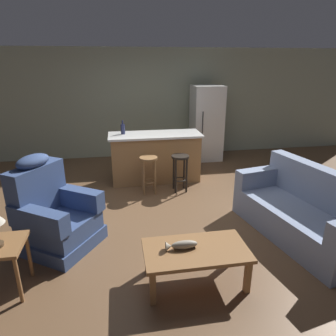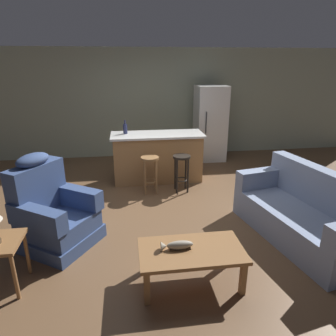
{
  "view_description": "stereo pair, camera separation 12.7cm",
  "coord_description": "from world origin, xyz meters",
  "px_view_note": "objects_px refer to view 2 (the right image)",
  "views": [
    {
      "loc": [
        -0.71,
        -4.31,
        2.26
      ],
      "look_at": [
        0.01,
        -0.1,
        0.75
      ],
      "focal_mm": 32.0,
      "sensor_mm": 36.0,
      "label": 1
    },
    {
      "loc": [
        -0.59,
        -4.33,
        2.26
      ],
      "look_at": [
        0.01,
        -0.1,
        0.75
      ],
      "focal_mm": 32.0,
      "sensor_mm": 36.0,
      "label": 2
    }
  ],
  "objects_px": {
    "couch": "(303,215)",
    "recliner_near_lamp": "(53,214)",
    "fish_figurine": "(177,245)",
    "bar_stool_right": "(182,167)",
    "bottle_tall_green": "(125,129)",
    "bar_stool_left": "(150,168)",
    "refrigerator": "(210,124)",
    "kitchen_island": "(158,157)",
    "coffee_table": "(191,254)"
  },
  "relations": [
    {
      "from": "couch",
      "to": "recliner_near_lamp",
      "type": "relative_size",
      "value": 1.69
    },
    {
      "from": "fish_figurine",
      "to": "bar_stool_right",
      "type": "bearing_deg",
      "value": 78.45
    },
    {
      "from": "bar_stool_right",
      "to": "bottle_tall_green",
      "type": "bearing_deg",
      "value": 143.81
    },
    {
      "from": "bar_stool_left",
      "to": "refrigerator",
      "type": "bearing_deg",
      "value": 48.89
    },
    {
      "from": "fish_figurine",
      "to": "bottle_tall_green",
      "type": "bearing_deg",
      "value": 98.87
    },
    {
      "from": "kitchen_island",
      "to": "bar_stool_left",
      "type": "distance_m",
      "value": 0.66
    },
    {
      "from": "bar_stool_left",
      "to": "refrigerator",
      "type": "relative_size",
      "value": 0.39
    },
    {
      "from": "kitchen_island",
      "to": "bar_stool_right",
      "type": "distance_m",
      "value": 0.73
    },
    {
      "from": "recliner_near_lamp",
      "to": "kitchen_island",
      "type": "bearing_deg",
      "value": 86.26
    },
    {
      "from": "couch",
      "to": "kitchen_island",
      "type": "height_order",
      "value": "kitchen_island"
    },
    {
      "from": "bar_stool_right",
      "to": "refrigerator",
      "type": "height_order",
      "value": "refrigerator"
    },
    {
      "from": "recliner_near_lamp",
      "to": "bar_stool_left",
      "type": "relative_size",
      "value": 1.76
    },
    {
      "from": "couch",
      "to": "bar_stool_left",
      "type": "xyz_separation_m",
      "value": [
        -1.91,
        1.78,
        0.13
      ]
    },
    {
      "from": "coffee_table",
      "to": "fish_figurine",
      "type": "height_order",
      "value": "fish_figurine"
    },
    {
      "from": "coffee_table",
      "to": "bottle_tall_green",
      "type": "distance_m",
      "value": 3.31
    },
    {
      "from": "coffee_table",
      "to": "couch",
      "type": "height_order",
      "value": "couch"
    },
    {
      "from": "fish_figurine",
      "to": "bar_stool_left",
      "type": "height_order",
      "value": "bar_stool_left"
    },
    {
      "from": "fish_figurine",
      "to": "recliner_near_lamp",
      "type": "relative_size",
      "value": 0.28
    },
    {
      "from": "couch",
      "to": "bar_stool_right",
      "type": "height_order",
      "value": "couch"
    },
    {
      "from": "recliner_near_lamp",
      "to": "refrigerator",
      "type": "xyz_separation_m",
      "value": [
        2.97,
        3.27,
        0.46
      ]
    },
    {
      "from": "bar_stool_left",
      "to": "refrigerator",
      "type": "xyz_separation_m",
      "value": [
        1.6,
        1.83,
        0.41
      ]
    },
    {
      "from": "fish_figurine",
      "to": "couch",
      "type": "relative_size",
      "value": 0.17
    },
    {
      "from": "couch",
      "to": "bar_stool_left",
      "type": "bearing_deg",
      "value": -54.15
    },
    {
      "from": "kitchen_island",
      "to": "fish_figurine",
      "type": "bearing_deg",
      "value": -92.3
    },
    {
      "from": "coffee_table",
      "to": "bottle_tall_green",
      "type": "relative_size",
      "value": 4.13
    },
    {
      "from": "fish_figurine",
      "to": "refrigerator",
      "type": "distance_m",
      "value": 4.53
    },
    {
      "from": "recliner_near_lamp",
      "to": "refrigerator",
      "type": "relative_size",
      "value": 0.68
    },
    {
      "from": "coffee_table",
      "to": "bar_stool_right",
      "type": "distance_m",
      "value": 2.48
    },
    {
      "from": "coffee_table",
      "to": "fish_figurine",
      "type": "xyz_separation_m",
      "value": [
        -0.15,
        0.03,
        0.1
      ]
    },
    {
      "from": "recliner_near_lamp",
      "to": "bar_stool_right",
      "type": "relative_size",
      "value": 1.76
    },
    {
      "from": "coffee_table",
      "to": "bar_stool_left",
      "type": "height_order",
      "value": "bar_stool_left"
    },
    {
      "from": "couch",
      "to": "bottle_tall_green",
      "type": "relative_size",
      "value": 7.61
    },
    {
      "from": "recliner_near_lamp",
      "to": "couch",
      "type": "bearing_deg",
      "value": 27.7
    },
    {
      "from": "fish_figurine",
      "to": "kitchen_island",
      "type": "relative_size",
      "value": 0.19
    },
    {
      "from": "kitchen_island",
      "to": "bar_stool_right",
      "type": "xyz_separation_m",
      "value": [
        0.37,
        -0.63,
        -0.01
      ]
    },
    {
      "from": "bar_stool_right",
      "to": "bar_stool_left",
      "type": "bearing_deg",
      "value": 180.0
    },
    {
      "from": "kitchen_island",
      "to": "bottle_tall_green",
      "type": "xyz_separation_m",
      "value": [
        -0.61,
        0.09,
        0.57
      ]
    },
    {
      "from": "bar_stool_left",
      "to": "refrigerator",
      "type": "height_order",
      "value": "refrigerator"
    },
    {
      "from": "bar_stool_left",
      "to": "bar_stool_right",
      "type": "distance_m",
      "value": 0.58
    },
    {
      "from": "recliner_near_lamp",
      "to": "bar_stool_right",
      "type": "xyz_separation_m",
      "value": [
        1.95,
        1.44,
        0.05
      ]
    },
    {
      "from": "recliner_near_lamp",
      "to": "bar_stool_left",
      "type": "xyz_separation_m",
      "value": [
        1.37,
        1.44,
        0.05
      ]
    },
    {
      "from": "bar_stool_left",
      "to": "bottle_tall_green",
      "type": "height_order",
      "value": "bottle_tall_green"
    },
    {
      "from": "coffee_table",
      "to": "bar_stool_right",
      "type": "xyz_separation_m",
      "value": [
        0.34,
        2.45,
        0.11
      ]
    },
    {
      "from": "fish_figurine",
      "to": "kitchen_island",
      "type": "xyz_separation_m",
      "value": [
        0.12,
        3.05,
        0.02
      ]
    },
    {
      "from": "refrigerator",
      "to": "bottle_tall_green",
      "type": "xyz_separation_m",
      "value": [
        -2.01,
        -1.11,
        0.17
      ]
    },
    {
      "from": "coffee_table",
      "to": "refrigerator",
      "type": "bearing_deg",
      "value": 72.3
    },
    {
      "from": "fish_figurine",
      "to": "kitchen_island",
      "type": "bearing_deg",
      "value": 87.7
    },
    {
      "from": "recliner_near_lamp",
      "to": "refrigerator",
      "type": "bearing_deg",
      "value": 81.28
    },
    {
      "from": "kitchen_island",
      "to": "refrigerator",
      "type": "distance_m",
      "value": 1.88
    },
    {
      "from": "recliner_near_lamp",
      "to": "coffee_table",
      "type": "bearing_deg",
      "value": 1.43
    }
  ]
}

